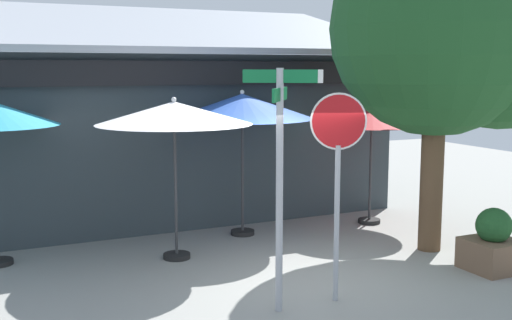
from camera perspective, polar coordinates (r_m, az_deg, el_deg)
ground_plane at (r=9.68m, az=4.17°, el=-10.57°), size 28.00×28.00×0.10m
cafe_building at (r=13.89m, az=-9.02°, el=2.75°), size 9.79×4.77×4.53m
street_sign_post at (r=7.86m, az=2.15°, el=-0.36°), size 0.80×0.75×3.07m
stop_sign at (r=8.29m, az=7.33°, el=0.11°), size 0.68×0.29×2.76m
patio_umbrella_ivory_center at (r=10.13m, az=-7.33°, el=4.09°), size 2.48×2.48×2.62m
patio_umbrella_royal_blue_right at (r=11.55m, az=-1.24°, el=4.77°), size 2.62×2.62×2.68m
patio_umbrella_crimson_far_right at (r=12.66m, az=10.32°, el=3.64°), size 2.14×2.14×2.33m
shade_tree at (r=11.04m, az=17.45°, el=10.57°), size 4.02×3.51×5.46m
sidewalk_planter at (r=10.43m, az=20.43°, el=-7.09°), size 0.78×0.78×0.97m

